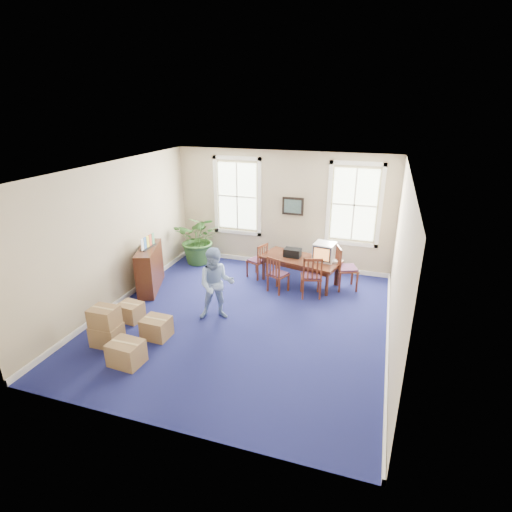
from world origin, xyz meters
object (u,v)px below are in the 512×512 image
(chair_near_left, at_px, (278,274))
(conference_table, at_px, (300,270))
(man, at_px, (216,284))
(credenza, at_px, (150,269))
(potted_plant, at_px, (199,239))
(crt_tv, at_px, (324,252))
(cardboard_boxes, at_px, (118,324))

(chair_near_left, bearing_deg, conference_table, -96.37)
(man, bearing_deg, conference_table, 39.33)
(conference_table, xyz_separation_m, man, (-1.31, -2.33, 0.46))
(credenza, distance_m, potted_plant, 2.00)
(credenza, bearing_deg, conference_table, 3.52)
(potted_plant, bearing_deg, man, -58.27)
(credenza, xyz_separation_m, potted_plant, (0.43, 1.94, 0.19))
(conference_table, height_order, chair_near_left, chair_near_left)
(conference_table, distance_m, chair_near_left, 0.79)
(crt_tv, relative_size, credenza, 0.39)
(credenza, bearing_deg, chair_near_left, -4.74)
(conference_table, relative_size, chair_near_left, 2.12)
(chair_near_left, relative_size, potted_plant, 0.64)
(credenza, relative_size, potted_plant, 0.94)
(chair_near_left, relative_size, credenza, 0.67)
(credenza, bearing_deg, potted_plant, 57.56)
(conference_table, xyz_separation_m, credenza, (-3.45, -1.51, 0.21))
(conference_table, xyz_separation_m, cardboard_boxes, (-2.72, -3.81, 0.07))
(man, xyz_separation_m, credenza, (-2.14, 0.83, -0.25))
(chair_near_left, bearing_deg, credenza, 39.90)
(conference_table, bearing_deg, potted_plant, -173.86)
(conference_table, relative_size, credenza, 1.43)
(conference_table, relative_size, potted_plant, 1.35)
(cardboard_boxes, bearing_deg, chair_near_left, 53.53)
(crt_tv, height_order, credenza, crt_tv)
(crt_tv, relative_size, cardboard_boxes, 0.38)
(man, distance_m, potted_plant, 3.25)
(chair_near_left, height_order, potted_plant, potted_plant)
(chair_near_left, bearing_deg, cardboard_boxes, 78.12)
(chair_near_left, xyz_separation_m, man, (-0.91, -1.66, 0.33))
(conference_table, height_order, potted_plant, potted_plant)
(crt_tv, bearing_deg, conference_table, -167.66)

